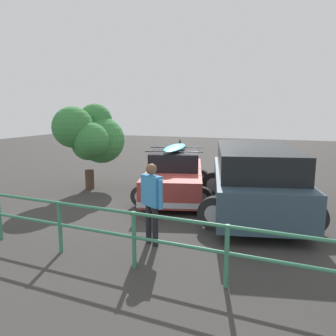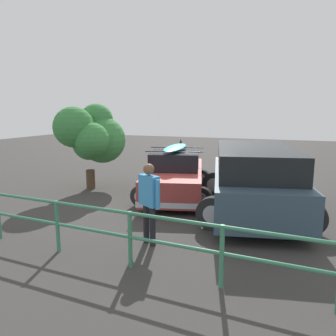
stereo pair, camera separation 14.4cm
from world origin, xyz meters
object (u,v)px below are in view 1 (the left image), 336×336
Objects in this scene: sedan_car at (175,175)px; suv_car at (254,178)px; person_bystander at (152,197)px; bush_near_left at (92,135)px.

sedan_car is 2.60m from suv_car.
bush_near_left reaches higher than person_bystander.
suv_car is (-2.44, 0.88, 0.24)m from sedan_car.
suv_car is at bearing 160.08° from sedan_car.
sedan_car is 0.87× the size of suv_car.
sedan_car is at bearing -177.15° from bush_near_left.
suv_car reaches higher than sedan_car.
suv_car is at bearing 171.96° from bush_near_left.
person_bystander is at bearing 102.27° from sedan_car.
bush_near_left is at bearing -44.70° from person_bystander.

